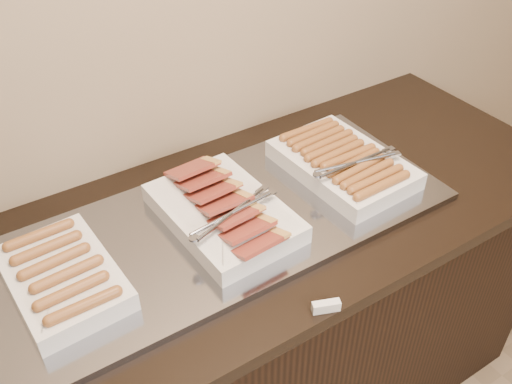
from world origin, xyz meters
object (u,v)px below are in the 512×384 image
Objects in this scene: warming_tray at (221,225)px; dish_center at (224,212)px; dish_left at (62,277)px; dish_right at (343,162)px; counter at (230,336)px.

warming_tray is 0.04m from dish_center.
dish_left reaches higher than warming_tray.
dish_center is (0.41, -0.00, 0.00)m from dish_left.
warming_tray is 2.89× the size of dish_center.
warming_tray is at bearing -2.86° from dish_left.
dish_center reaches higher than dish_right.
dish_left is at bearing 177.08° from dish_right.
dish_right is at bearing -0.49° from counter.
counter is 6.19× the size of dish_left.
dish_center reaches higher than dish_left.
counter is 5.20× the size of dish_right.
dish_center is 1.05× the size of dish_right.
dish_right reaches higher than counter.
dish_right is (0.40, -0.00, 0.04)m from warming_tray.
dish_right is at bearing -2.67° from dish_center.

